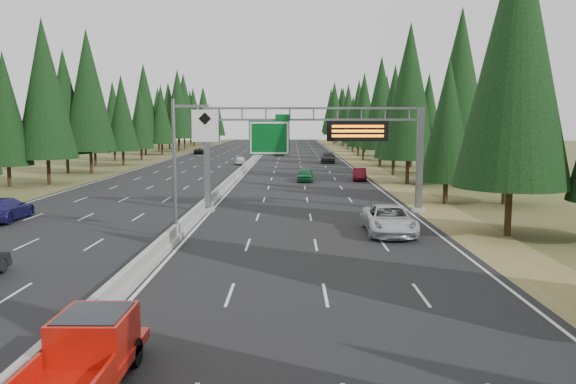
% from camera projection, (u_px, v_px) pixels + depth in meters
% --- Properties ---
extents(road, '(32.00, 260.00, 0.08)m').
position_uv_depth(road, '(249.00, 166.00, 87.00)').
color(road, black).
rests_on(road, ground).
extents(shoulder_right, '(3.60, 260.00, 0.06)m').
position_uv_depth(shoulder_right, '(364.00, 166.00, 86.87)').
color(shoulder_right, olive).
rests_on(shoulder_right, ground).
extents(shoulder_left, '(3.60, 260.00, 0.06)m').
position_uv_depth(shoulder_left, '(135.00, 166.00, 87.13)').
color(shoulder_left, '#454A22').
rests_on(shoulder_left, ground).
extents(median_barrier, '(0.70, 260.00, 0.85)m').
position_uv_depth(median_barrier, '(249.00, 163.00, 86.95)').
color(median_barrier, gray).
rests_on(median_barrier, road).
extents(sign_gantry, '(16.75, 0.98, 7.80)m').
position_uv_depth(sign_gantry, '(322.00, 143.00, 41.51)').
color(sign_gantry, slate).
rests_on(sign_gantry, road).
extents(hov_sign_pole, '(2.80, 0.50, 8.00)m').
position_uv_depth(hov_sign_pole, '(185.00, 159.00, 31.81)').
color(hov_sign_pole, slate).
rests_on(hov_sign_pole, road).
extents(tree_row_right, '(12.23, 244.32, 18.97)m').
position_uv_depth(tree_row_right, '(393.00, 103.00, 85.06)').
color(tree_row_right, black).
rests_on(tree_row_right, ground).
extents(tree_row_left, '(11.54, 243.80, 18.86)m').
position_uv_depth(tree_row_left, '(90.00, 102.00, 79.52)').
color(tree_row_left, black).
rests_on(tree_row_left, ground).
extents(silver_minivan, '(2.91, 6.16, 1.70)m').
position_uv_depth(silver_minivan, '(389.00, 220.00, 33.86)').
color(silver_minivan, silver).
rests_on(silver_minivan, road).
extents(red_pickup, '(1.94, 5.43, 1.77)m').
position_uv_depth(red_pickup, '(89.00, 348.00, 14.33)').
color(red_pickup, black).
rests_on(red_pickup, road).
extents(car_ahead_green, '(2.02, 4.46, 1.48)m').
position_uv_depth(car_ahead_green, '(306.00, 175.00, 63.69)').
color(car_ahead_green, '#14592E').
rests_on(car_ahead_green, road).
extents(car_ahead_dkred, '(1.87, 4.42, 1.42)m').
position_uv_depth(car_ahead_dkred, '(359.00, 174.00, 64.91)').
color(car_ahead_dkred, '#510B15').
rests_on(car_ahead_dkred, road).
extents(car_ahead_dkgrey, '(2.78, 5.86, 1.65)m').
position_uv_depth(car_ahead_dkgrey, '(328.00, 158.00, 92.81)').
color(car_ahead_dkgrey, black).
rests_on(car_ahead_dkgrey, road).
extents(car_ahead_white, '(2.38, 5.00, 1.38)m').
position_uv_depth(car_ahead_white, '(280.00, 152.00, 113.02)').
color(car_ahead_white, '#B6B6B6').
rests_on(car_ahead_white, road).
extents(car_ahead_far, '(2.01, 4.70, 1.58)m').
position_uv_depth(car_ahead_far, '(277.00, 145.00, 145.40)').
color(car_ahead_far, black).
rests_on(car_ahead_far, road).
extents(car_onc_blue, '(2.48, 5.66, 1.62)m').
position_uv_depth(car_onc_blue, '(4.00, 209.00, 38.26)').
color(car_onc_blue, navy).
rests_on(car_onc_blue, road).
extents(car_onc_white, '(1.76, 3.93, 1.31)m').
position_uv_depth(car_onc_white, '(240.00, 160.00, 88.81)').
color(car_onc_white, white).
rests_on(car_onc_white, road).
extents(car_onc_far, '(2.34, 4.78, 1.31)m').
position_uv_depth(car_onc_far, '(200.00, 151.00, 118.49)').
color(car_onc_far, black).
rests_on(car_onc_far, road).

